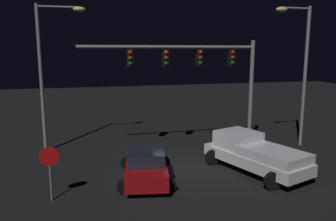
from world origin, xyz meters
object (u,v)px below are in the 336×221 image
(street_lamp_left, at_px, (50,61))
(street_lamp_right, at_px, (300,61))
(stop_sign, at_px, (49,163))
(car_sedan, at_px, (146,165))
(traffic_signal_gantry, at_px, (199,66))
(pickup_truck, at_px, (253,151))

(street_lamp_left, relative_size, street_lamp_right, 1.00)
(stop_sign, bearing_deg, car_sedan, 16.19)
(traffic_signal_gantry, bearing_deg, stop_sign, -147.69)
(pickup_truck, xyz_separation_m, street_lamp_left, (-9.71, 6.08, 4.31))
(street_lamp_left, bearing_deg, traffic_signal_gantry, -13.95)
(traffic_signal_gantry, height_order, street_lamp_right, street_lamp_right)
(pickup_truck, relative_size, traffic_signal_gantry, 0.56)
(street_lamp_right, xyz_separation_m, stop_sign, (-14.21, -4.48, -3.73))
(car_sedan, relative_size, street_lamp_right, 0.55)
(street_lamp_right, bearing_deg, stop_sign, -162.49)
(street_lamp_left, height_order, stop_sign, street_lamp_left)
(pickup_truck, height_order, stop_sign, stop_sign)
(car_sedan, bearing_deg, street_lamp_left, 46.34)
(pickup_truck, xyz_separation_m, traffic_signal_gantry, (-1.40, 4.02, 4.03))
(street_lamp_left, distance_m, stop_sign, 8.05)
(traffic_signal_gantry, xyz_separation_m, stop_sign, (-7.99, -5.05, -3.47))
(car_sedan, xyz_separation_m, traffic_signal_gantry, (3.94, 3.88, 4.29))
(street_lamp_right, bearing_deg, traffic_signal_gantry, 174.74)
(pickup_truck, xyz_separation_m, stop_sign, (-9.39, -1.04, 0.56))
(street_lamp_left, bearing_deg, stop_sign, -87.44)
(street_lamp_left, bearing_deg, car_sedan, -53.65)
(traffic_signal_gantry, distance_m, street_lamp_right, 6.25)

